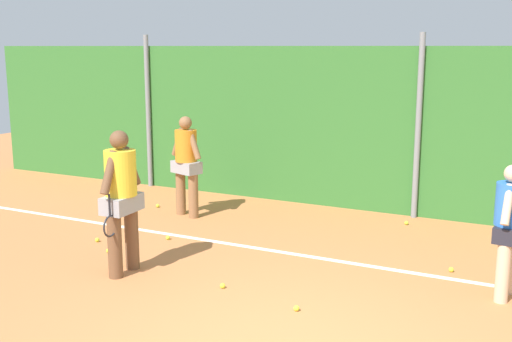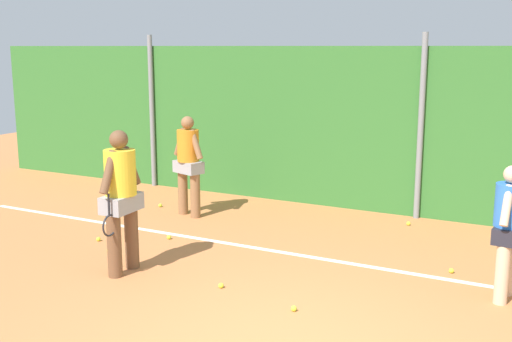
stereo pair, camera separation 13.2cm
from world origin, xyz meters
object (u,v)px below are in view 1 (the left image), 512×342
(tennis_ball_6, at_px, (97,240))
(tennis_ball_11, at_px, (108,251))
(player_midcourt, at_px, (509,224))
(tennis_ball_3, at_px, (406,223))
(tennis_ball_12, at_px, (451,270))
(tennis_ball_7, at_px, (158,206))
(player_foreground_near, at_px, (121,194))
(tennis_ball_5, at_px, (223,286))
(player_backcourt_far, at_px, (186,161))
(tennis_ball_8, at_px, (296,308))
(tennis_ball_2, at_px, (168,238))

(tennis_ball_6, relative_size, tennis_ball_11, 1.00)
(player_midcourt, height_order, tennis_ball_3, player_midcourt)
(tennis_ball_12, bearing_deg, tennis_ball_7, 169.10)
(player_foreground_near, relative_size, player_midcourt, 1.18)
(tennis_ball_3, xyz_separation_m, tennis_ball_5, (-1.37, -3.82, 0.00))
(player_foreground_near, height_order, tennis_ball_3, player_foreground_near)
(player_backcourt_far, height_order, tennis_ball_5, player_backcourt_far)
(tennis_ball_3, bearing_deg, player_midcourt, -55.44)
(tennis_ball_3, distance_m, tennis_ball_7, 4.50)
(tennis_ball_3, distance_m, tennis_ball_8, 4.05)
(player_midcourt, bearing_deg, tennis_ball_6, 100.29)
(tennis_ball_3, relative_size, tennis_ball_5, 1.00)
(player_backcourt_far, height_order, tennis_ball_11, player_backcourt_far)
(tennis_ball_8, xyz_separation_m, tennis_ball_11, (-3.23, 0.65, 0.00))
(tennis_ball_8, height_order, tennis_ball_11, same)
(tennis_ball_6, distance_m, tennis_ball_11, 0.60)
(tennis_ball_3, height_order, tennis_ball_6, same)
(player_foreground_near, bearing_deg, tennis_ball_3, 142.25)
(tennis_ball_3, xyz_separation_m, tennis_ball_6, (-4.01, -3.05, 0.00))
(tennis_ball_6, distance_m, tennis_ball_7, 2.17)
(player_foreground_near, relative_size, tennis_ball_12, 28.70)
(tennis_ball_5, xyz_separation_m, tennis_ball_8, (1.08, -0.22, 0.00))
(tennis_ball_6, distance_m, tennis_ball_12, 5.18)
(player_backcourt_far, relative_size, tennis_ball_7, 26.70)
(tennis_ball_7, xyz_separation_m, tennis_ball_12, (5.46, -1.05, 0.00))
(player_foreground_near, relative_size, tennis_ball_2, 28.70)
(tennis_ball_11, bearing_deg, tennis_ball_3, 43.95)
(player_foreground_near, height_order, tennis_ball_12, player_foreground_near)
(tennis_ball_7, bearing_deg, tennis_ball_11, -70.20)
(player_foreground_near, height_order, player_midcourt, player_foreground_near)
(player_midcourt, relative_size, player_backcourt_far, 0.91)
(tennis_ball_5, xyz_separation_m, tennis_ball_12, (2.43, 1.85, 0.00))
(tennis_ball_6, relative_size, tennis_ball_12, 1.00)
(player_midcourt, height_order, tennis_ball_6, player_midcourt)
(player_midcourt, bearing_deg, tennis_ball_8, 131.17)
(player_midcourt, distance_m, tennis_ball_8, 2.67)
(tennis_ball_2, distance_m, tennis_ball_8, 3.22)
(tennis_ball_7, bearing_deg, tennis_ball_5, -43.74)
(player_foreground_near, bearing_deg, tennis_ball_8, 85.17)
(player_foreground_near, height_order, tennis_ball_8, player_foreground_near)
(tennis_ball_8, bearing_deg, tennis_ball_3, 85.95)
(tennis_ball_3, bearing_deg, tennis_ball_5, -109.70)
(tennis_ball_2, distance_m, tennis_ball_6, 1.07)
(tennis_ball_7, distance_m, tennis_ball_12, 5.56)
(player_midcourt, bearing_deg, tennis_ball_3, 39.96)
(tennis_ball_8, bearing_deg, tennis_ball_12, 56.88)
(tennis_ball_7, height_order, tennis_ball_12, same)
(tennis_ball_6, distance_m, tennis_ball_8, 3.85)
(tennis_ball_2, height_order, tennis_ball_6, same)
(player_midcourt, xyz_separation_m, tennis_ball_11, (-5.28, -0.83, -0.87))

